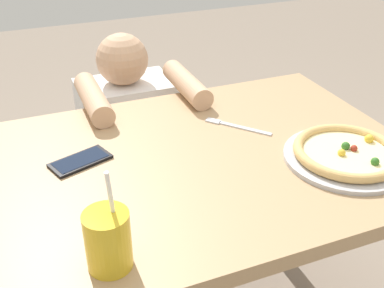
# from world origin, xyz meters

# --- Properties ---
(dining_table) EXTENTS (1.27, 0.80, 0.75)m
(dining_table) POSITION_xyz_m (0.00, 0.00, 0.63)
(dining_table) COLOR tan
(dining_table) RESTS_ON ground
(pizza_near) EXTENTS (0.32, 0.32, 0.04)m
(pizza_near) POSITION_xyz_m (0.42, -0.15, 0.77)
(pizza_near) COLOR #B7B7BC
(pizza_near) RESTS_ON dining_table
(drink_cup_colored) EXTENTS (0.09, 0.09, 0.21)m
(drink_cup_colored) POSITION_xyz_m (-0.23, -0.29, 0.81)
(drink_cup_colored) COLOR gold
(drink_cup_colored) RESTS_ON dining_table
(fork) EXTENTS (0.14, 0.17, 0.00)m
(fork) POSITION_xyz_m (0.23, 0.11, 0.75)
(fork) COLOR silver
(fork) RESTS_ON dining_table
(cell_phone) EXTENTS (0.17, 0.12, 0.01)m
(cell_phone) POSITION_xyz_m (-0.22, 0.09, 0.75)
(cell_phone) COLOR black
(cell_phone) RESTS_ON dining_table
(diner_seated) EXTENTS (0.38, 0.51, 0.90)m
(diner_seated) POSITION_xyz_m (0.03, 0.60, 0.43)
(diner_seated) COLOR #333847
(diner_seated) RESTS_ON ground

